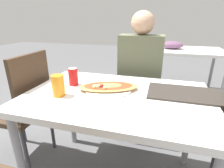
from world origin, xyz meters
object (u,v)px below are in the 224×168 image
Objects in this scene: dining_table at (117,105)px; person_seated at (140,69)px; pizza_main at (108,87)px; chair_side_left at (24,105)px; drink_glass at (58,86)px; chair_far_seated at (140,85)px; soda_can at (73,77)px.

person_seated is (0.07, 0.60, 0.08)m from dining_table.
person_seated reaches higher than pizza_main.
pizza_main is at bearing -87.46° from chair_side_left.
person_seated is 2.84× the size of pizza_main.
pizza_main is at bearing 32.84° from drink_glass.
chair_far_seated is at bearing 77.63° from pizza_main.
chair_side_left is at bearing 161.62° from drink_glass.
chair_far_seated is 7.60× the size of soda_can.
chair_far_seated is at bearing 57.18° from soda_can.
pizza_main reaches higher than dining_table.
dining_table is at bearing 84.38° from chair_far_seated.
soda_can reaches higher than dining_table.
drink_glass is (-0.27, -0.17, 0.05)m from pizza_main.
person_seated is at bearing 83.30° from dining_table.
person_seated is 0.57m from pizza_main.
dining_table is 0.78m from chair_side_left.
pizza_main is (0.69, 0.03, 0.22)m from chair_side_left.
soda_can is (-0.34, 0.08, 0.14)m from dining_table.
chair_far_seated is at bearing -90.00° from person_seated.
person_seated reaches higher than drink_glass.
dining_table is at bearing 18.92° from drink_glass.
person_seated reaches higher than dining_table.
chair_far_seated is at bearing 84.38° from dining_table.
chair_far_seated is 1.00× the size of chair_side_left.
pizza_main is 0.27m from soda_can.
chair_side_left reaches higher than pizza_main.
chair_side_left is at bearing 178.18° from dining_table.
chair_far_seated is at bearing 63.75° from drink_glass.
chair_far_seated is 0.71m from pizza_main.
dining_table is at bearing -91.82° from chair_side_left.
chair_side_left is (-0.84, -0.70, 0.00)m from chair_far_seated.
drink_glass is at bearing 63.75° from chair_far_seated.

